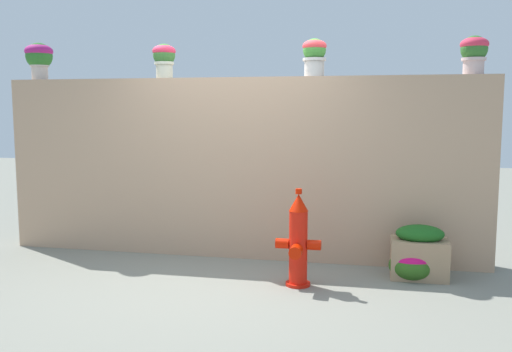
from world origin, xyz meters
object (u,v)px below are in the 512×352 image
Objects in this scene: flower_bush_left at (411,264)px; planter_box at (419,253)px; potted_plant_1 at (164,57)px; fire_hydrant at (298,242)px; potted_plant_2 at (314,54)px; potted_plant_0 at (39,57)px; potted_plant_3 at (474,51)px.

flower_bush_left is 0.14m from planter_box.
potted_plant_1 reaches higher than fire_hydrant.
potted_plant_1 is 1.74m from potted_plant_2.
potted_plant_0 is at bearing 173.55° from planter_box.
fire_hydrant is (-0.03, -0.95, -1.86)m from potted_plant_2.
potted_plant_2 reaches higher than planter_box.
potted_plant_3 is 0.89× the size of flower_bush_left.
fire_hydrant is at bearing -29.77° from potted_plant_1.
potted_plant_0 is 1.13× the size of potted_plant_3.
potted_plant_1 is 0.97× the size of potted_plant_2.
potted_plant_0 reaches higher than potted_plant_3.
potted_plant_0 is 1.10× the size of potted_plant_2.
planter_box is at bearing 30.30° from flower_bush_left.
fire_hydrant reaches higher than planter_box.
fire_hydrant reaches higher than flower_bush_left.
potted_plant_3 is at bearing 0.27° from potted_plant_1.
potted_plant_1 is at bearing -1.16° from potted_plant_0.
potted_plant_3 is 0.71× the size of planter_box.
planter_box is at bearing -9.42° from potted_plant_1.
potted_plant_0 is at bearing 179.09° from potted_plant_2.
fire_hydrant is (1.70, -0.97, -1.86)m from potted_plant_1.
potted_plant_2 reaches higher than potted_plant_1.
flower_bush_left is (2.79, -0.52, -2.14)m from potted_plant_1.
planter_box is at bearing -6.45° from potted_plant_0.
potted_plant_0 is 5.00m from potted_plant_3.
fire_hydrant is 1.21m from flower_bush_left.
potted_plant_1 is 2.71m from fire_hydrant.
potted_plant_0 is at bearing 172.88° from flower_bush_left.
potted_plant_1 is at bearing 150.23° from fire_hydrant.
fire_hydrant is 1.69× the size of planter_box.
potted_plant_2 is 1.02× the size of potted_plant_3.
potted_plant_3 reaches higher than planter_box.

